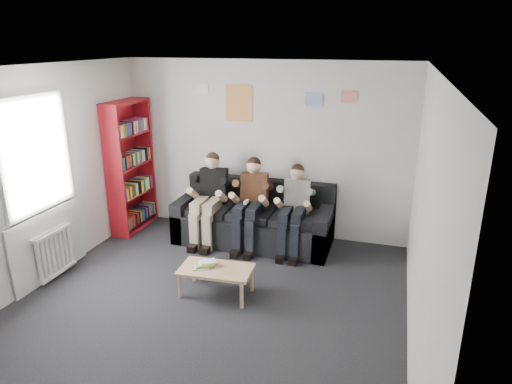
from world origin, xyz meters
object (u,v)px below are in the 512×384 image
bookshelf (131,167)px  person_right (294,210)px  coffee_table (216,271)px  person_middle (250,204)px  person_left (209,199)px  sofa (254,221)px

bookshelf → person_right: bearing=-3.5°
bookshelf → coffee_table: (2.08, -1.56, -0.74)m
bookshelf → person_middle: 2.09m
bookshelf → person_left: 1.45m
bookshelf → person_middle: size_ratio=1.56×
sofa → person_middle: (-0.00, -0.21, 0.35)m
person_right → bookshelf: bearing=168.3°
person_right → person_middle: bearing=171.3°
bookshelf → person_left: bookshelf is taller
sofa → person_left: person_left is taller
sofa → person_left: bearing=-162.4°
bookshelf → person_left: size_ratio=1.53×
coffee_table → person_left: person_left is taller
bookshelf → person_right: (2.70, -0.13, -0.39)m
person_middle → person_right: person_middle is taller
person_left → person_right: (1.31, 0.00, -0.03)m
bookshelf → person_right: size_ratio=1.62×
person_left → sofa: bearing=8.7°
person_left → person_middle: size_ratio=1.02×
person_middle → person_right: bearing=-7.4°
person_left → person_middle: (0.66, 0.00, -0.01)m
sofa → person_right: size_ratio=1.82×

